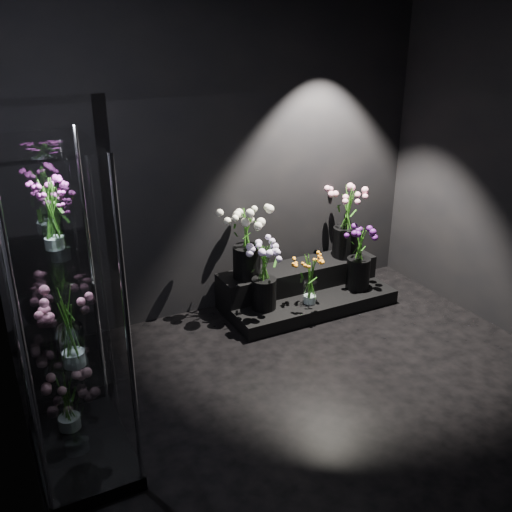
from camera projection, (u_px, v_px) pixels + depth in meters
floor at (345, 419)px, 3.99m from camera, size 4.00×4.00×0.00m
wall_back at (224, 164)px, 5.11m from camera, size 4.00×0.00×4.00m
wall_left at (6, 298)px, 2.62m from camera, size 0.00×4.00×4.00m
display_riser at (303, 288)px, 5.60m from camera, size 1.64×0.73×0.36m
display_case at (65, 317)px, 3.27m from camera, size 0.55×0.92×2.02m
bouquet_orange_bells at (310, 278)px, 5.24m from camera, size 0.33×0.33×0.49m
bouquet_lilac at (264, 270)px, 5.11m from camera, size 0.42×0.42×0.65m
bouquet_purple at (359, 255)px, 5.51m from camera, size 0.38×0.38×0.65m
bouquet_cream_roses at (247, 238)px, 5.19m from camera, size 0.48×0.48×0.67m
bouquet_pink_roses at (347, 217)px, 5.66m from camera, size 0.46×0.46×0.75m
bouquet_case_pink at (70, 327)px, 3.11m from camera, size 0.30×0.30×0.46m
bouquet_case_magenta at (51, 214)px, 3.16m from camera, size 0.24×0.24×0.40m
bouquet_case_base_pink at (66, 399)px, 3.68m from camera, size 0.39×0.39×0.43m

